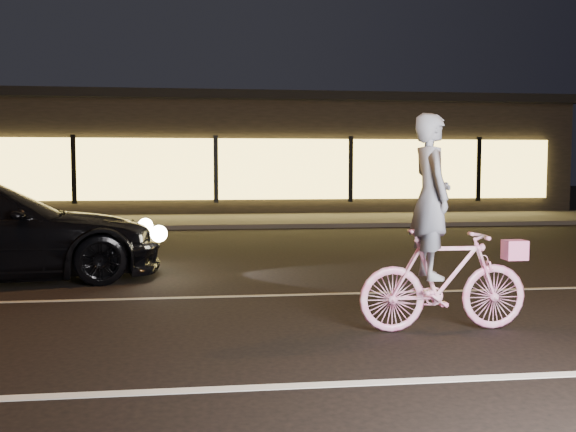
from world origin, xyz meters
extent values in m
plane|color=black|center=(0.00, 0.00, 0.00)|extent=(90.00, 90.00, 0.00)
cube|color=silver|center=(0.00, -1.50, 0.00)|extent=(60.00, 0.12, 0.01)
cube|color=gray|center=(0.00, 2.00, 0.00)|extent=(60.00, 0.10, 0.01)
cube|color=#383533|center=(0.00, 13.00, 0.06)|extent=(30.00, 4.00, 0.12)
cube|color=black|center=(0.00, 19.00, 2.00)|extent=(25.00, 8.00, 4.00)
cube|color=black|center=(0.00, 19.00, 4.05)|extent=(25.40, 8.40, 0.30)
cube|color=#EAC352|center=(0.00, 14.90, 1.60)|extent=(23.00, 0.15, 2.00)
cube|color=black|center=(-4.50, 14.82, 1.60)|extent=(0.15, 0.08, 2.20)
cube|color=black|center=(0.00, 14.82, 1.60)|extent=(0.15, 0.08, 2.20)
cube|color=black|center=(4.50, 14.82, 1.60)|extent=(0.15, 0.08, 2.20)
cube|color=black|center=(9.00, 14.82, 1.60)|extent=(0.15, 0.08, 2.20)
imported|color=#F93698|center=(2.15, -0.02, 0.54)|extent=(1.78, 0.50, 1.07)
imported|color=silver|center=(2.00, -0.02, 1.40)|extent=(0.40, 0.61, 1.68)
cube|color=#FF56A7|center=(2.91, -0.02, 0.84)|extent=(0.22, 0.18, 0.20)
sphere|color=#FFF2BF|center=(-1.33, 4.79, 0.69)|extent=(0.25, 0.25, 0.25)
sphere|color=#FFF2BF|center=(-1.00, 3.44, 0.69)|extent=(0.25, 0.25, 0.25)
camera|label=1|loc=(-0.26, -6.32, 1.71)|focal=40.00mm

